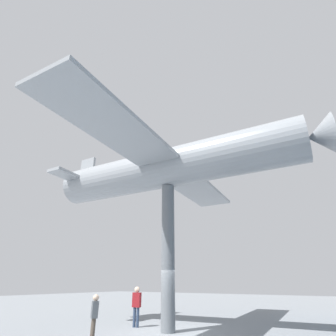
{
  "coord_description": "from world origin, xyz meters",
  "views": [
    {
      "loc": [
        10.94,
        7.2,
        1.99
      ],
      "look_at": [
        0.0,
        0.0,
        7.71
      ],
      "focal_mm": 28.0,
      "sensor_mm": 36.0,
      "label": 1
    }
  ],
  "objects": [
    {
      "name": "support_pylon_central",
      "position": [
        0.0,
        0.0,
        3.32
      ],
      "size": [
        0.64,
        0.64,
        6.64
      ],
      "color": "slate",
      "rests_on": "ground_plane"
    },
    {
      "name": "visitor_second",
      "position": [
        3.02,
        -1.36,
        0.88
      ],
      "size": [
        0.41,
        0.45,
        1.55
      ],
      "rotation": [
        0.0,
        0.0,
        4.11
      ],
      "color": "#4C4238",
      "rests_on": "ground_plane"
    },
    {
      "name": "visitor_person",
      "position": [
        -0.33,
        -2.08,
        1.03
      ],
      "size": [
        0.3,
        0.44,
        1.78
      ],
      "rotation": [
        0.0,
        0.0,
        1.77
      ],
      "color": "#2D3D56",
      "rests_on": "ground_plane"
    },
    {
      "name": "ground_plane",
      "position": [
        0.0,
        0.0,
        0.0
      ],
      "size": [
        80.0,
        80.0,
        0.0
      ],
      "primitive_type": "plane",
      "color": "gray"
    },
    {
      "name": "suspended_airplane",
      "position": [
        -0.02,
        0.23,
        7.71
      ],
      "size": [
        16.31,
        15.16,
        2.94
      ],
      "rotation": [
        0.0,
        0.0,
        0.1
      ],
      "color": "#93999E",
      "rests_on": "support_pylon_central"
    }
  ]
}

